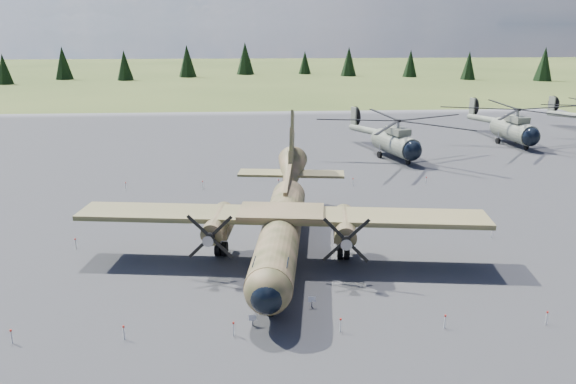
{
  "coord_description": "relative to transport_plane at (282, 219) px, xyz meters",
  "views": [
    {
      "loc": [
        -2.83,
        -41.3,
        16.68
      ],
      "look_at": [
        0.07,
        2.0,
        3.66
      ],
      "focal_mm": 35.0,
      "sensor_mm": 36.0,
      "label": 1
    }
  ],
  "objects": [
    {
      "name": "helicopter_mid",
      "position": [
        35.15,
        37.54,
        1.0
      ],
      "size": [
        23.3,
        25.92,
        5.35
      ],
      "rotation": [
        0.0,
        0.0,
        0.11
      ],
      "color": "gray",
      "rests_on": "ground"
    },
    {
      "name": "barrier_fence",
      "position": [
        0.16,
        2.07,
        -2.28
      ],
      "size": [
        33.12,
        29.62,
        0.85
      ],
      "color": "silver",
      "rests_on": "ground"
    },
    {
      "name": "ground",
      "position": [
        0.62,
        2.15,
        -2.79
      ],
      "size": [
        500.0,
        500.0,
        0.0
      ],
      "primitive_type": "plane",
      "color": "#58602A",
      "rests_on": "ground"
    },
    {
      "name": "transport_plane",
      "position": [
        0.0,
        0.0,
        0.0
      ],
      "size": [
        29.54,
        26.67,
        9.72
      ],
      "rotation": [
        0.0,
        0.0,
        -0.13
      ],
      "color": "#414224",
      "rests_on": "ground"
    },
    {
      "name": "helicopter_near",
      "position": [
        16.11,
        30.1,
        0.9
      ],
      "size": [
        25.3,
        26.19,
        5.21
      ],
      "rotation": [
        0.0,
        0.0,
        0.28
      ],
      "color": "gray",
      "rests_on": "ground"
    },
    {
      "name": "apron",
      "position": [
        0.62,
        12.15,
        -2.79
      ],
      "size": [
        120.0,
        120.0,
        0.04
      ],
      "primitive_type": "cube",
      "color": "slate",
      "rests_on": "ground"
    },
    {
      "name": "info_placard_right",
      "position": [
        1.31,
        -8.4,
        -2.31
      ],
      "size": [
        0.46,
        0.2,
        0.72
      ],
      "rotation": [
        0.0,
        0.0,
        -0.01
      ],
      "color": "gray",
      "rests_on": "ground"
    },
    {
      "name": "info_placard_left",
      "position": [
        -2.32,
        -10.38,
        -2.32
      ],
      "size": [
        0.47,
        0.25,
        0.71
      ],
      "rotation": [
        0.0,
        0.0,
        0.12
      ],
      "color": "gray",
      "rests_on": "ground"
    },
    {
      "name": "treeline",
      "position": [
        4.13,
        5.63,
        2.01
      ],
      "size": [
        318.16,
        320.6,
        10.98
      ],
      "color": "black",
      "rests_on": "ground"
    }
  ]
}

